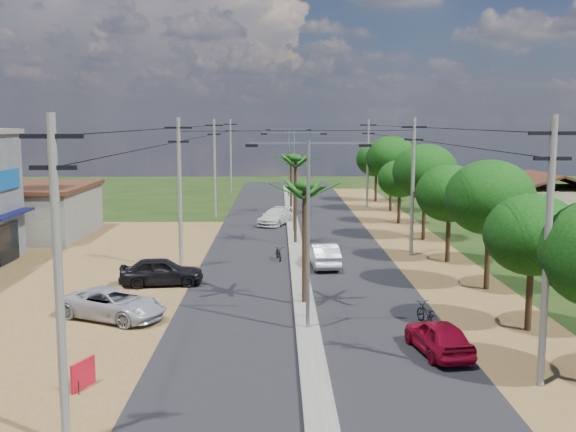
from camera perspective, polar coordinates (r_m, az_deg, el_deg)
name	(u,v)px	position (r m, az deg, el deg)	size (l,w,h in m)	color
ground	(308,332)	(28.72, 1.68, -9.77)	(160.00, 160.00, 0.00)	black
road	(297,259)	(43.23, 0.80, -3.65)	(12.00, 110.00, 0.04)	black
median	(296,249)	(46.16, 0.69, -2.81)	(1.00, 90.00, 0.18)	#605E56
dirt_lot_west	(21,286)	(38.90, -21.66, -5.56)	(18.00, 46.00, 0.04)	brown
dirt_shoulder_east	(429,259)	(44.30, 11.88, -3.55)	(5.00, 90.00, 0.03)	brown
low_shed	(20,211)	(55.41, -21.75, 0.40)	(10.40, 10.40, 3.95)	#605E56
house_east_far	(545,198)	(59.96, 20.92, 1.39)	(7.60, 7.50, 4.60)	tan
tree_east_b	(532,235)	(29.65, 19.98, -1.51)	(4.00, 4.00, 5.83)	black
tree_east_c	(490,198)	(36.23, 16.72, 1.49)	(4.60, 4.60, 6.83)	black
tree_east_d	(449,193)	(42.89, 13.51, 1.87)	(4.20, 4.20, 6.13)	black
tree_east_e	(425,172)	(50.63, 11.53, 3.70)	(4.80, 4.80, 7.14)	black
tree_east_f	(400,179)	(58.46, 9.44, 3.13)	(3.80, 3.80, 5.52)	black
tree_east_g	(391,158)	(66.34, 8.75, 4.89)	(5.00, 5.00, 7.38)	black
tree_east_h	(376,159)	(74.21, 7.48, 4.77)	(4.40, 4.40, 6.52)	black
palm_median_near	(304,191)	(31.51, 1.40, 2.13)	(2.00, 2.00, 6.15)	black
palm_median_mid	(295,162)	(47.42, 0.64, 4.56)	(2.00, 2.00, 6.55)	black
palm_median_far	(291,159)	(63.42, 0.26, 4.86)	(2.00, 2.00, 5.85)	black
streetlight_near	(308,219)	(27.63, 1.72, -0.28)	(5.10, 0.18, 8.00)	gray
streetlight_mid	(294,173)	(52.48, 0.49, 3.67)	(5.10, 0.18, 8.00)	gray
streetlight_far	(289,156)	(77.43, 0.05, 5.08)	(5.10, 0.18, 8.00)	gray
utility_pole_w_a	(58,276)	(18.69, -18.86, -4.84)	(1.60, 0.24, 9.00)	#605E56
utility_pole_w_b	(180,190)	(39.94, -9.16, 2.15)	(1.60, 0.24, 9.00)	#605E56
utility_pole_w_c	(215,166)	(61.72, -6.23, 4.25)	(1.60, 0.24, 9.00)	#605E56
utility_pole_w_d	(231,154)	(82.61, -4.88, 5.22)	(1.60, 0.24, 9.00)	#605E56
utility_pole_e_a	(548,246)	(23.39, 21.12, -2.41)	(1.60, 0.24, 9.00)	#605E56
utility_pole_e_b	(413,184)	(44.37, 10.51, 2.70)	(1.60, 0.24, 9.00)	#605E56
utility_pole_e_c	(368,163)	(66.02, 6.77, 4.49)	(1.60, 0.24, 9.00)	#605E56
car_red_near	(439,338)	(26.46, 12.63, -10.02)	(1.58, 3.92, 1.34)	maroon
car_silver_mid	(323,255)	(40.79, 3.01, -3.36)	(1.54, 4.42, 1.46)	#AFB1B8
car_white_far	(275,217)	(57.16, -1.12, -0.11)	(1.89, 4.65, 1.35)	beige
car_parked_silver	(114,305)	(31.19, -14.56, -7.27)	(2.27, 4.91, 1.37)	#AFB1B8
car_parked_dark	(162,272)	(36.85, -10.66, -4.68)	(1.79, 4.45, 1.52)	black
moto_rider_east	(427,315)	(29.97, 11.70, -8.21)	(0.64, 1.83, 0.96)	black
moto_rider_west_a	(279,253)	(42.72, -0.79, -3.19)	(0.62, 1.76, 0.93)	black
moto_rider_west_b	(278,219)	(57.28, -0.81, -0.23)	(0.51, 1.79, 1.08)	black
roadside_sign	(83,375)	(23.76, -16.95, -12.74)	(0.51, 1.14, 0.99)	#AC0F1F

